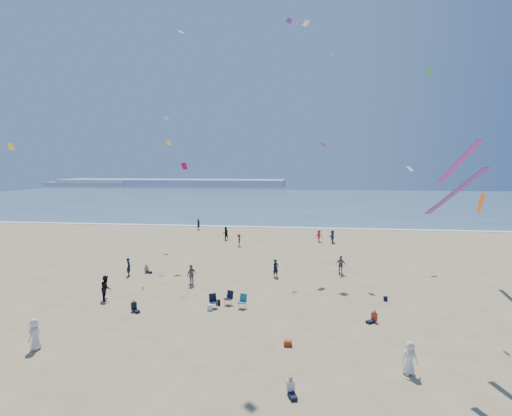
# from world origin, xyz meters

# --- Properties ---
(ground) EXTENTS (220.00, 220.00, 0.00)m
(ground) POSITION_xyz_m (0.00, 0.00, 0.00)
(ground) COLOR tan
(ground) RESTS_ON ground
(ocean) EXTENTS (220.00, 100.00, 0.06)m
(ocean) POSITION_xyz_m (0.00, 95.00, 0.03)
(ocean) COLOR #476B84
(ocean) RESTS_ON ground
(surf_line) EXTENTS (220.00, 1.20, 0.08)m
(surf_line) POSITION_xyz_m (0.00, 45.00, 0.04)
(surf_line) COLOR white
(surf_line) RESTS_ON ground
(headland_far) EXTENTS (110.00, 20.00, 3.20)m
(headland_far) POSITION_xyz_m (-60.00, 170.00, 1.60)
(headland_far) COLOR #7A8EA8
(headland_far) RESTS_ON ground
(headland_near) EXTENTS (40.00, 14.00, 2.00)m
(headland_near) POSITION_xyz_m (-100.00, 165.00, 1.00)
(headland_near) COLOR #7A8EA8
(headland_near) RESTS_ON ground
(standing_flyers) EXTENTS (22.51, 52.87, 1.87)m
(standing_flyers) POSITION_xyz_m (0.03, 17.36, 0.86)
(standing_flyers) COLOR black
(standing_flyers) RESTS_ON ground
(seated_group) EXTENTS (20.30, 24.09, 0.84)m
(seated_group) POSITION_xyz_m (0.30, 4.04, 0.42)
(seated_group) COLOR silver
(seated_group) RESTS_ON ground
(chair_cluster) EXTENTS (2.78, 1.61, 1.00)m
(chair_cluster) POSITION_xyz_m (-0.04, 8.14, 0.50)
(chair_cluster) COLOR black
(chair_cluster) RESTS_ON ground
(white_tote) EXTENTS (0.35, 0.20, 0.40)m
(white_tote) POSITION_xyz_m (-1.16, 7.35, 0.20)
(white_tote) COLOR white
(white_tote) RESTS_ON ground
(black_backpack) EXTENTS (0.30, 0.22, 0.38)m
(black_backpack) POSITION_xyz_m (-0.83, 8.48, 0.19)
(black_backpack) COLOR black
(black_backpack) RESTS_ON ground
(cooler) EXTENTS (0.45, 0.30, 0.30)m
(cooler) POSITION_xyz_m (4.49, 2.51, 0.15)
(cooler) COLOR #A22D17
(cooler) RESTS_ON ground
(navy_bag) EXTENTS (0.28, 0.18, 0.34)m
(navy_bag) POSITION_xyz_m (11.38, 10.92, 0.17)
(navy_bag) COLOR black
(navy_bag) RESTS_ON ground
(kites_aloft) EXTENTS (40.12, 37.64, 26.46)m
(kites_aloft) POSITION_xyz_m (8.44, 13.53, 14.61)
(kites_aloft) COLOR #CD0A44
(kites_aloft) RESTS_ON ground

